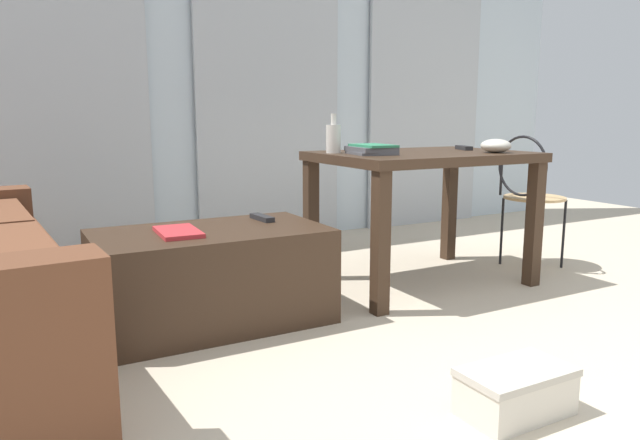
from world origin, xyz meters
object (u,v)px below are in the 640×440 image
at_px(bottle_near, 333,138).
at_px(tv_remote_on_table, 464,148).
at_px(craft_table, 422,172).
at_px(shoebox, 515,391).
at_px(coffee_table, 212,277).
at_px(wire_chair, 528,186).
at_px(bowl, 496,146).
at_px(magazine, 178,232).
at_px(tv_remote_primary, 262,218).
at_px(book_stack, 372,150).

bearing_deg(bottle_near, tv_remote_on_table, -7.11).
relative_size(craft_table, tv_remote_on_table, 6.56).
xyz_separation_m(tv_remote_on_table, shoebox, (-1.03, -1.42, -0.67)).
bearing_deg(coffee_table, wire_chair, 0.80).
height_order(coffee_table, craft_table, craft_table).
relative_size(wire_chair, tv_remote_on_table, 4.79).
bearing_deg(wire_chair, craft_table, 176.26).
distance_m(coffee_table, bowl, 1.67).
relative_size(coffee_table, magazine, 3.62).
bearing_deg(magazine, tv_remote_on_table, 7.98).
bearing_deg(tv_remote_primary, craft_table, -6.55).
distance_m(wire_chair, magazine, 2.19).
relative_size(book_stack, shoebox, 0.78).
relative_size(coffee_table, bowl, 6.28).
distance_m(wire_chair, tv_remote_primary, 1.74).
relative_size(coffee_table, shoebox, 2.84).
height_order(bowl, magazine, bowl).
height_order(craft_table, tv_remote_on_table, tv_remote_on_table).
distance_m(coffee_table, tv_remote_primary, 0.40).
distance_m(tv_remote_on_table, magazine, 1.79).
bearing_deg(wire_chair, bottle_near, 170.27).
relative_size(tv_remote_primary, shoebox, 0.49).
bearing_deg(magazine, bowl, -1.70).
height_order(coffee_table, tv_remote_on_table, tv_remote_on_table).
distance_m(coffee_table, tv_remote_on_table, 1.70).
relative_size(magazine, shoebox, 0.79).
bearing_deg(bowl, shoebox, -131.46).
relative_size(tv_remote_primary, magazine, 0.62).
distance_m(craft_table, magazine, 1.42).
relative_size(bowl, magazine, 0.58).
relative_size(book_stack, magazine, 0.99).
distance_m(bowl, book_stack, 0.70).
xyz_separation_m(craft_table, tv_remote_primary, (-0.95, 0.03, -0.18)).
bearing_deg(coffee_table, tv_remote_on_table, 5.03).
height_order(coffee_table, wire_chair, wire_chair).
height_order(bottle_near, book_stack, bottle_near).
relative_size(book_stack, tv_remote_on_table, 1.63).
bearing_deg(bowl, bottle_near, 153.20).
bearing_deg(tv_remote_primary, shoebox, -83.40).
relative_size(bowl, book_stack, 0.58).
bearing_deg(tv_remote_primary, book_stack, -9.78).
bearing_deg(craft_table, wire_chair, -3.74).
xyz_separation_m(coffee_table, shoebox, (0.57, -1.28, -0.14)).
xyz_separation_m(craft_table, magazine, (-1.40, -0.11, -0.19)).
relative_size(bowl, shoebox, 0.45).
relative_size(bottle_near, tv_remote_on_table, 1.22).
height_order(wire_chair, magazine, wire_chair).
xyz_separation_m(craft_table, bowl, (0.31, -0.23, 0.15)).
xyz_separation_m(tv_remote_primary, magazine, (-0.45, -0.14, -0.00)).
height_order(bottle_near, bowl, bottle_near).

